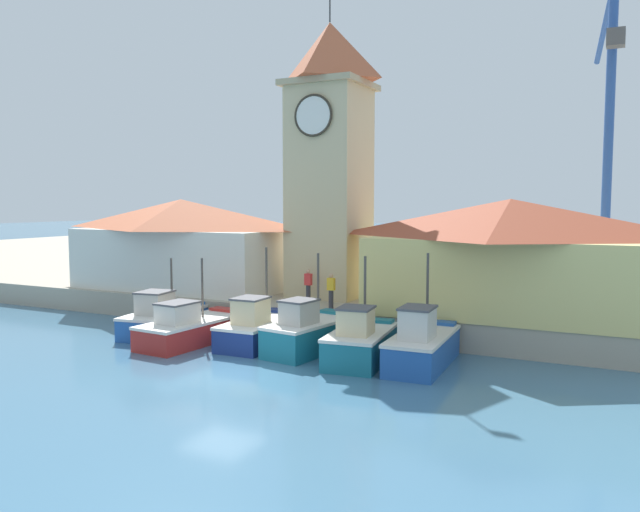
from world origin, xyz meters
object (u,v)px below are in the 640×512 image
(fishing_boat_left_inner, at_px, (259,328))
(fishing_boat_center, at_px, (361,342))
(fishing_boat_left_outer, at_px, (192,328))
(fishing_boat_far_left, at_px, (164,319))
(warehouse_left, at_px, (182,243))
(fishing_boat_mid_left, at_px, (310,333))
(fishing_boat_mid_right, at_px, (422,345))
(warehouse_right, at_px, (510,255))
(port_crane_near, at_px, (607,174))
(clock_tower, at_px, (330,154))
(dock_worker_near_tower, at_px, (308,285))
(dock_worker_along_quay, at_px, (331,290))

(fishing_boat_left_inner, height_order, fishing_boat_center, fishing_boat_left_inner)
(fishing_boat_left_outer, bearing_deg, fishing_boat_far_left, 156.50)
(fishing_boat_left_outer, bearing_deg, warehouse_left, 131.45)
(fishing_boat_far_left, xyz_separation_m, fishing_boat_mid_left, (7.67, -0.15, 0.09))
(fishing_boat_mid_right, bearing_deg, warehouse_right, 71.23)
(fishing_boat_mid_left, relative_size, fishing_boat_mid_right, 0.97)
(port_crane_near, bearing_deg, clock_tower, -133.03)
(warehouse_right, relative_size, dock_worker_near_tower, 7.29)
(fishing_boat_left_outer, height_order, fishing_boat_left_inner, fishing_boat_left_inner)
(warehouse_right, bearing_deg, warehouse_left, -179.17)
(fishing_boat_mid_right, relative_size, warehouse_right, 0.41)
(fishing_boat_left_outer, bearing_deg, dock_worker_near_tower, 60.77)
(fishing_boat_center, height_order, dock_worker_near_tower, fishing_boat_center)
(port_crane_near, bearing_deg, fishing_boat_left_outer, -126.11)
(fishing_boat_center, height_order, clock_tower, clock_tower)
(clock_tower, xyz_separation_m, warehouse_left, (-8.65, -1.18, -4.72))
(fishing_boat_left_outer, distance_m, port_crane_near, 26.98)
(fishing_boat_left_outer, relative_size, clock_tower, 0.35)
(fishing_boat_mid_right, bearing_deg, fishing_boat_left_inner, 177.83)
(fishing_boat_left_outer, xyz_separation_m, fishing_boat_mid_right, (10.05, 0.77, 0.13))
(port_crane_near, height_order, dock_worker_along_quay, port_crane_near)
(fishing_boat_left_inner, distance_m, warehouse_left, 10.60)
(fishing_boat_mid_left, relative_size, warehouse_left, 0.38)
(fishing_boat_far_left, bearing_deg, clock_tower, 51.50)
(warehouse_left, xyz_separation_m, dock_worker_along_quay, (10.43, -2.34, -1.72))
(port_crane_near, height_order, dock_worker_near_tower, port_crane_near)
(clock_tower, bearing_deg, dock_worker_along_quay, -63.23)
(fishing_boat_left_outer, bearing_deg, warehouse_right, 29.27)
(fishing_boat_mid_left, height_order, warehouse_right, warehouse_right)
(fishing_boat_mid_right, relative_size, dock_worker_along_quay, 2.99)
(clock_tower, distance_m, warehouse_right, 10.38)
(port_crane_near, relative_size, dock_worker_along_quay, 11.17)
(fishing_boat_left_outer, bearing_deg, clock_tower, 69.38)
(fishing_boat_left_outer, distance_m, fishing_boat_mid_right, 10.08)
(fishing_boat_far_left, relative_size, fishing_boat_left_outer, 0.94)
(fishing_boat_center, height_order, dock_worker_along_quay, fishing_boat_center)
(fishing_boat_mid_right, bearing_deg, fishing_boat_center, -168.66)
(fishing_boat_mid_left, xyz_separation_m, fishing_boat_center, (2.49, -0.57, -0.02))
(fishing_boat_left_inner, distance_m, fishing_boat_mid_left, 2.50)
(clock_tower, bearing_deg, warehouse_right, -5.72)
(fishing_boat_far_left, relative_size, port_crane_near, 0.28)
(fishing_boat_far_left, relative_size, clock_tower, 0.33)
(fishing_boat_left_inner, bearing_deg, fishing_boat_far_left, -179.92)
(fishing_boat_center, bearing_deg, warehouse_left, 155.37)
(fishing_boat_left_outer, relative_size, dock_worker_along_quay, 3.32)
(fishing_boat_left_outer, relative_size, fishing_boat_left_inner, 1.15)
(port_crane_near, distance_m, dock_worker_near_tower, 20.87)
(fishing_boat_left_inner, height_order, fishing_boat_mid_right, fishing_boat_mid_right)
(fishing_boat_left_outer, height_order, warehouse_left, warehouse_left)
(fishing_boat_mid_left, height_order, port_crane_near, port_crane_near)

